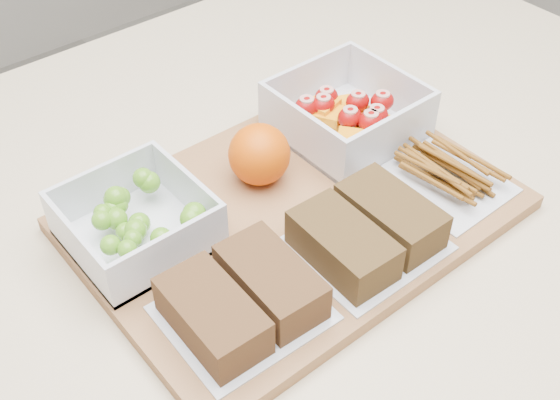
{
  "coord_description": "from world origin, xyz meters",
  "views": [
    {
      "loc": [
        -0.32,
        -0.39,
        1.4
      ],
      "look_at": [
        0.01,
        0.0,
        0.93
      ],
      "focal_mm": 45.0,
      "sensor_mm": 36.0,
      "label": 1
    }
  ],
  "objects_px": {
    "fruit_container": "(347,115)",
    "sandwich_bag_center": "(367,231)",
    "orange": "(259,154)",
    "grape_container": "(138,221)",
    "sandwich_bag_left": "(242,299)",
    "pretzel_bag": "(443,171)",
    "cutting_board": "(295,213)"
  },
  "relations": [
    {
      "from": "fruit_container",
      "to": "sandwich_bag_center",
      "type": "xyz_separation_m",
      "value": [
        -0.11,
        -0.14,
        -0.0
      ]
    },
    {
      "from": "fruit_container",
      "to": "orange",
      "type": "xyz_separation_m",
      "value": [
        -0.13,
        -0.0,
        0.01
      ]
    },
    {
      "from": "grape_container",
      "to": "sandwich_bag_left",
      "type": "relative_size",
      "value": 0.92
    },
    {
      "from": "orange",
      "to": "sandwich_bag_center",
      "type": "bearing_deg",
      "value": -83.52
    },
    {
      "from": "orange",
      "to": "sandwich_bag_center",
      "type": "relative_size",
      "value": 0.48
    },
    {
      "from": "grape_container",
      "to": "sandwich_bag_left",
      "type": "xyz_separation_m",
      "value": [
        0.02,
        -0.14,
        -0.0
      ]
    },
    {
      "from": "grape_container",
      "to": "pretzel_bag",
      "type": "relative_size",
      "value": 0.95
    },
    {
      "from": "grape_container",
      "to": "pretzel_bag",
      "type": "xyz_separation_m",
      "value": [
        0.29,
        -0.13,
        -0.01
      ]
    },
    {
      "from": "cutting_board",
      "to": "orange",
      "type": "xyz_separation_m",
      "value": [
        0.0,
        0.06,
        0.04
      ]
    },
    {
      "from": "sandwich_bag_center",
      "to": "sandwich_bag_left",
      "type": "bearing_deg",
      "value": 176.1
    },
    {
      "from": "pretzel_bag",
      "to": "cutting_board",
      "type": "bearing_deg",
      "value": 154.92
    },
    {
      "from": "fruit_container",
      "to": "cutting_board",
      "type": "bearing_deg",
      "value": -154.82
    },
    {
      "from": "cutting_board",
      "to": "pretzel_bag",
      "type": "bearing_deg",
      "value": -24.71
    },
    {
      "from": "fruit_container",
      "to": "sandwich_bag_left",
      "type": "bearing_deg",
      "value": -151.77
    },
    {
      "from": "orange",
      "to": "sandwich_bag_left",
      "type": "height_order",
      "value": "orange"
    },
    {
      "from": "cutting_board",
      "to": "sandwich_bag_center",
      "type": "xyz_separation_m",
      "value": [
        0.02,
        -0.08,
        0.03
      ]
    },
    {
      "from": "sandwich_bag_left",
      "to": "fruit_container",
      "type": "bearing_deg",
      "value": 28.23
    },
    {
      "from": "sandwich_bag_left",
      "to": "grape_container",
      "type": "bearing_deg",
      "value": 98.27
    },
    {
      "from": "grape_container",
      "to": "pretzel_bag",
      "type": "distance_m",
      "value": 0.32
    },
    {
      "from": "cutting_board",
      "to": "grape_container",
      "type": "bearing_deg",
      "value": 156.51
    },
    {
      "from": "sandwich_bag_left",
      "to": "orange",
      "type": "bearing_deg",
      "value": 46.99
    },
    {
      "from": "cutting_board",
      "to": "sandwich_bag_left",
      "type": "relative_size",
      "value": 3.1
    },
    {
      "from": "grape_container",
      "to": "sandwich_bag_center",
      "type": "xyz_separation_m",
      "value": [
        0.16,
        -0.15,
        -0.0
      ]
    },
    {
      "from": "orange",
      "to": "sandwich_bag_center",
      "type": "height_order",
      "value": "orange"
    },
    {
      "from": "sandwich_bag_center",
      "to": "pretzel_bag",
      "type": "bearing_deg",
      "value": 7.14
    },
    {
      "from": "orange",
      "to": "pretzel_bag",
      "type": "relative_size",
      "value": 0.5
    },
    {
      "from": "sandwich_bag_left",
      "to": "pretzel_bag",
      "type": "distance_m",
      "value": 0.27
    },
    {
      "from": "fruit_container",
      "to": "sandwich_bag_left",
      "type": "distance_m",
      "value": 0.28
    },
    {
      "from": "orange",
      "to": "pretzel_bag",
      "type": "bearing_deg",
      "value": -41.12
    },
    {
      "from": "grape_container",
      "to": "fruit_container",
      "type": "xyz_separation_m",
      "value": [
        0.27,
        -0.0,
        0.0
      ]
    },
    {
      "from": "grape_container",
      "to": "pretzel_bag",
      "type": "height_order",
      "value": "grape_container"
    },
    {
      "from": "grape_container",
      "to": "fruit_container",
      "type": "relative_size",
      "value": 0.88
    }
  ]
}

